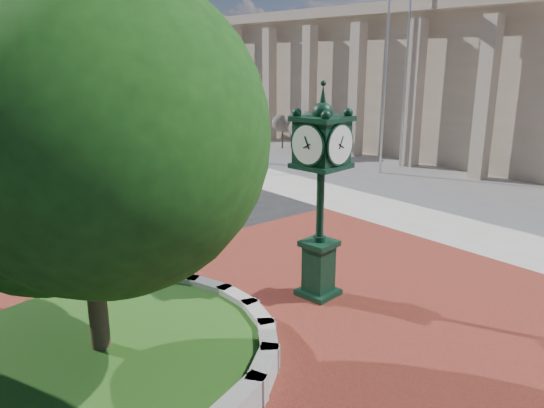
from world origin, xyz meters
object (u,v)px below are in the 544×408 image
Objects in this scene: parked_car at (9,118)px; street_lamp_near at (63,53)px; post_clock at (321,185)px; flagpole_a at (386,70)px; flagpole_b at (407,62)px.

street_lamp_near is at bearing -62.08° from parked_car.
post_clock is at bearing -97.37° from street_lamp_near.
flagpole_a is (9.81, -31.04, 4.28)m from parked_car.
flagpole_b is (14.65, 8.71, 2.65)m from post_clock.
post_clock is 1.04× the size of parked_car.
parked_car is 33.19m from flagpole_b.
parked_car is 0.49× the size of street_lamp_near.
street_lamp_near reaches higher than parked_car.
flagpole_b reaches higher than flagpole_a.
flagpole_a is (12.45, 8.27, 2.30)m from post_clock.
parked_car is at bearing 94.11° from street_lamp_near.
flagpole_a is 20.92m from street_lamp_near.
flagpole_b is at bearing -58.88° from street_lamp_near.
flagpole_a reaches higher than parked_car.
parked_car is at bearing 111.43° from flagpole_b.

